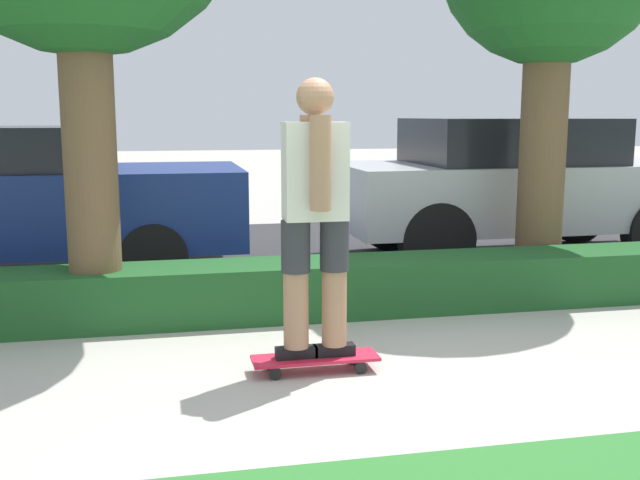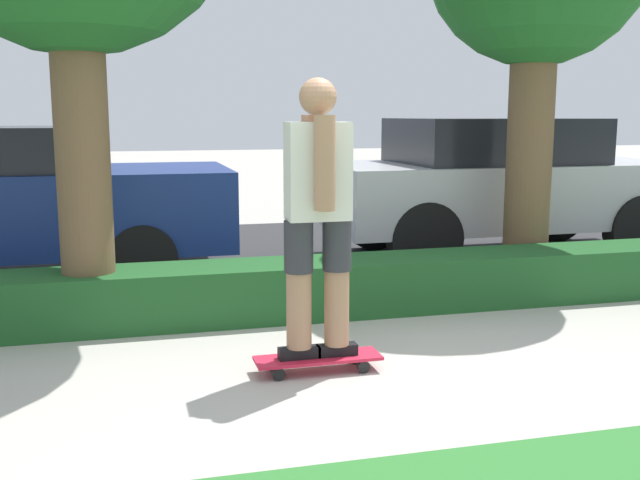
# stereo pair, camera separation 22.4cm
# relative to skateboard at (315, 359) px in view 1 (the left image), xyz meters

# --- Properties ---
(ground_plane) EXTENTS (60.00, 60.00, 0.00)m
(ground_plane) POSITION_rel_skateboard_xyz_m (0.18, -0.25, -0.08)
(ground_plane) COLOR #ADA89E
(street_asphalt) EXTENTS (12.59, 5.00, 0.01)m
(street_asphalt) POSITION_rel_skateboard_xyz_m (0.18, 3.95, -0.08)
(street_asphalt) COLOR #2D2D30
(street_asphalt) RESTS_ON ground_plane
(hedge_row) EXTENTS (12.59, 0.60, 0.44)m
(hedge_row) POSITION_rel_skateboard_xyz_m (0.18, 1.35, 0.14)
(hedge_row) COLOR #1E5123
(hedge_row) RESTS_ON ground_plane
(skateboard) EXTENTS (0.80, 0.24, 0.10)m
(skateboard) POSITION_rel_skateboard_xyz_m (0.00, 0.00, 0.00)
(skateboard) COLOR red
(skateboard) RESTS_ON ground_plane
(skater_person) EXTENTS (0.50, 0.44, 1.72)m
(skater_person) POSITION_rel_skateboard_xyz_m (-0.00, 0.00, 0.94)
(skater_person) COLOR black
(skater_person) RESTS_ON skateboard
(parked_car_middle) EXTENTS (4.00, 1.80, 1.56)m
(parked_car_middle) POSITION_rel_skateboard_xyz_m (2.94, 3.26, 0.75)
(parked_car_middle) COLOR #B7B7BC
(parked_car_middle) RESTS_ON ground_plane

